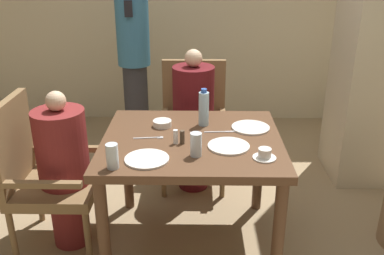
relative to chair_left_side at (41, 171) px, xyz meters
The scene contains 19 objects.
ground_plane 1.09m from the chair_left_side, ahead, with size 16.00×16.00×0.00m, color #9E8460.
dining_table 0.97m from the chair_left_side, ahead, with size 1.09×0.96×0.76m.
chair_left_side is the anchor object (origin of this frame).
diner_in_left_chair 0.15m from the chair_left_side, ahead, with size 0.32×0.32×1.06m.
chair_far_side 1.31m from the chair_left_side, 43.02° to the left, with size 0.53×0.53×1.00m.
diner_in_far_chair 1.21m from the chair_left_side, 37.75° to the left, with size 0.32×0.32×1.15m.
standing_host 1.64m from the chair_left_side, 75.58° to the left, with size 0.30×0.34×1.77m.
plate_main_left 0.81m from the chair_left_side, 22.60° to the right, with size 0.24×0.24×0.01m.
plate_main_right 1.36m from the chair_left_side, ahead, with size 0.24×0.24×0.01m.
plate_dessert_center 1.21m from the chair_left_side, ahead, with size 0.24×0.24×0.01m.
teacup_with_saucer 1.41m from the chair_left_side, 11.16° to the right, with size 0.13×0.13×0.06m.
bowl_small 0.83m from the chair_left_side, 13.69° to the left, with size 0.12×0.12×0.04m.
water_bottle 1.11m from the chair_left_side, 11.87° to the left, with size 0.07×0.07×0.25m.
glass_tall_near 0.74m from the chair_left_side, 35.44° to the right, with size 0.06×0.06×0.14m.
glass_tall_mid 1.06m from the chair_left_side, 13.70° to the right, with size 0.06×0.06×0.14m.
salt_shaker 0.91m from the chair_left_side, ahead, with size 0.03×0.03×0.09m.
pepper_shaker 0.95m from the chair_left_side, ahead, with size 0.03×0.03×0.08m.
fork_beside_plate 0.75m from the chair_left_side, ahead, with size 0.18×0.04×0.00m.
knife_beside_plate 1.17m from the chair_left_side, ahead, with size 0.19×0.03×0.00m.
Camera 1 is at (0.04, -2.38, 1.82)m, focal length 40.00 mm.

